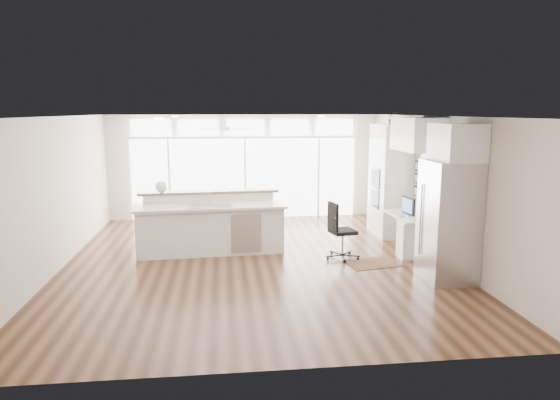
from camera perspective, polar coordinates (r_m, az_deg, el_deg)
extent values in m
cube|color=#3D2112|center=(9.45, -2.82, -7.12)|extent=(7.00, 8.00, 0.02)
cube|color=white|center=(9.03, -2.97, 9.53)|extent=(7.00, 8.00, 0.02)
cube|color=beige|center=(13.10, -4.04, 3.80)|extent=(7.00, 0.04, 2.70)
cube|color=beige|center=(5.24, -0.03, -5.87)|extent=(7.00, 0.04, 2.70)
cube|color=beige|center=(9.58, -24.28, 0.57)|extent=(0.04, 8.00, 2.70)
cube|color=beige|center=(9.99, 17.57, 1.36)|extent=(0.04, 8.00, 2.70)
cube|color=white|center=(13.08, -4.01, 2.47)|extent=(5.80, 0.06, 2.08)
cube|color=white|center=(12.97, -4.08, 8.30)|extent=(5.90, 0.06, 0.40)
cube|color=silver|center=(10.22, 16.74, 2.73)|extent=(0.04, 0.85, 0.85)
cube|color=white|center=(11.81, -6.29, 8.57)|extent=(1.16, 1.16, 0.32)
cube|color=white|center=(9.23, -3.05, 9.42)|extent=(3.40, 3.00, 0.02)
cube|color=white|center=(11.54, 12.42, 2.23)|extent=(0.64, 1.20, 2.50)
cube|color=white|center=(10.31, 14.72, -3.74)|extent=(0.72, 1.30, 0.76)
cube|color=white|center=(10.04, 15.45, 7.25)|extent=(0.64, 1.30, 0.64)
cube|color=#B5B5BA|center=(8.69, 18.70, -2.32)|extent=(0.76, 0.90, 2.00)
cube|color=white|center=(8.54, 19.57, 6.24)|extent=(0.64, 0.90, 0.60)
cube|color=black|center=(10.81, 15.42, 2.37)|extent=(0.06, 0.22, 0.80)
cube|color=white|center=(10.01, -7.93, -2.69)|extent=(3.03, 1.30, 1.18)
cube|color=#3C2213|center=(9.47, 10.40, -7.14)|extent=(1.01, 0.81, 0.01)
cube|color=black|center=(9.56, 7.19, -3.53)|extent=(0.67, 0.63, 1.09)
sphere|color=white|center=(10.28, -13.41, 1.50)|extent=(0.26, 0.26, 0.24)
cube|color=black|center=(10.16, 14.45, -0.63)|extent=(0.14, 0.46, 0.38)
cube|color=silver|center=(10.13, 13.50, -1.67)|extent=(0.14, 0.35, 0.02)
imported|color=#2D5D28|center=(11.44, 12.68, 8.96)|extent=(0.27, 0.29, 0.21)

